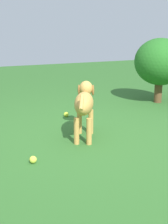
% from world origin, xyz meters
% --- Properties ---
extents(ground, '(14.00, 14.00, 0.00)m').
position_xyz_m(ground, '(0.00, 0.00, 0.00)').
color(ground, '#2D6026').
extents(dog, '(0.77, 0.47, 0.58)m').
position_xyz_m(dog, '(0.24, 0.10, 0.38)').
color(dog, '#C69347').
rests_on(dog, ground).
extents(tennis_ball_0, '(0.07, 0.07, 0.07)m').
position_xyz_m(tennis_ball_0, '(-0.20, 0.80, 0.03)').
color(tennis_ball_0, '#CED541').
rests_on(tennis_ball_0, ground).
extents(tennis_ball_1, '(0.07, 0.07, 0.07)m').
position_xyz_m(tennis_ball_1, '(1.07, 0.00, 0.03)').
color(tennis_ball_1, '#C5DA34').
rests_on(tennis_ball_1, ground).
extents(shrub_far, '(0.86, 0.77, 1.01)m').
position_xyz_m(shrub_far, '(1.25, -1.65, 0.64)').
color(shrub_far, brown).
rests_on(shrub_far, ground).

